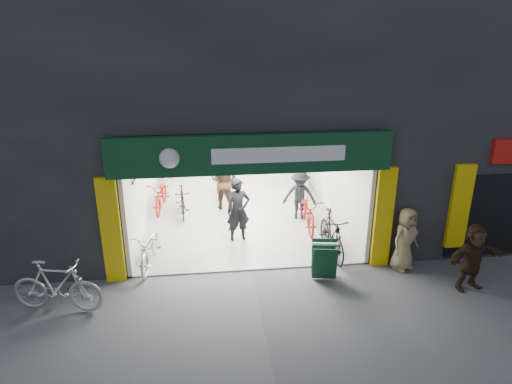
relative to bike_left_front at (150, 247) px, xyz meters
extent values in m
plane|color=#56565B|center=(2.50, -0.60, -0.50)|extent=(60.00, 60.00, 0.00)
cube|color=#232326|center=(3.50, 4.40, 5.25)|extent=(16.00, 10.00, 4.50)
cube|color=#232326|center=(-3.00, 4.40, 1.25)|extent=(5.00, 10.00, 3.50)
cube|color=#232326|center=(8.50, 4.40, 1.25)|extent=(6.00, 10.00, 3.50)
cube|color=#9E9E99|center=(2.50, 3.40, -0.48)|extent=(6.00, 8.00, 0.04)
cube|color=silver|center=(2.50, 7.50, 1.10)|extent=(6.00, 0.20, 3.20)
cube|color=silver|center=(-0.45, 3.40, 1.10)|extent=(0.10, 8.00, 3.20)
cube|color=silver|center=(5.45, 3.40, 1.10)|extent=(0.10, 8.00, 3.20)
cube|color=white|center=(2.50, 3.40, 2.75)|extent=(6.00, 8.00, 0.10)
cube|color=black|center=(2.50, -0.50, 2.85)|extent=(6.00, 0.30, 0.30)
cube|color=#0B3318|center=(2.50, -0.72, 2.55)|extent=(6.40, 0.25, 0.90)
cube|color=white|center=(3.10, -0.86, 2.55)|extent=(3.00, 0.02, 0.35)
cube|color=yellow|center=(-0.75, -0.66, 0.80)|extent=(0.45, 0.12, 2.60)
cube|color=yellow|center=(5.75, -0.66, 0.80)|extent=(0.45, 0.12, 2.60)
cube|color=yellow|center=(7.70, -0.66, 1.00)|extent=(0.50, 0.12, 2.20)
cube|color=black|center=(9.00, -0.62, 0.70)|extent=(3.00, 0.06, 2.20)
cylinder|color=black|center=(-0.32, 2.80, 1.60)|extent=(0.06, 5.00, 0.06)
cube|color=silver|center=(4.30, 5.90, 0.00)|extent=(1.40, 0.60, 1.00)
cube|color=white|center=(2.50, 0.60, 2.68)|extent=(1.30, 0.35, 0.04)
cube|color=white|center=(2.50, 2.40, 2.68)|extent=(1.30, 0.35, 0.04)
cube|color=white|center=(2.50, 4.20, 2.68)|extent=(1.30, 0.35, 0.04)
cube|color=white|center=(2.50, 6.00, 2.68)|extent=(1.30, 0.35, 0.04)
imported|color=silver|center=(0.00, 0.00, 0.00)|extent=(0.84, 1.95, 1.00)
imported|color=black|center=(0.70, 3.05, -0.02)|extent=(0.55, 1.61, 0.95)
imported|color=#9A120E|center=(0.00, 3.65, 0.01)|extent=(0.81, 1.98, 1.02)
imported|color=#ADADB2|center=(0.00, 6.32, 0.00)|extent=(0.55, 1.66, 0.99)
imported|color=black|center=(4.68, 0.00, 0.09)|extent=(0.63, 1.98, 1.18)
imported|color=maroon|center=(4.43, 1.69, 0.03)|extent=(0.79, 2.02, 1.05)
imported|color=#AAABAF|center=(5.00, 4.63, 0.09)|extent=(0.80, 2.03, 1.19)
imported|color=#BCBCC1|center=(-1.75, -1.76, 0.10)|extent=(2.06, 0.96, 1.19)
imported|color=black|center=(2.32, 1.11, 0.42)|extent=(0.74, 0.56, 1.84)
imported|color=#3B261A|center=(2.06, 3.50, 0.46)|extent=(1.15, 1.06, 1.92)
imported|color=black|center=(4.30, 2.32, 0.31)|extent=(1.15, 0.82, 1.61)
imported|color=#967D57|center=(2.04, 4.82, 0.38)|extent=(1.11, 0.76, 1.75)
imported|color=#967F57|center=(6.26, -0.90, 0.31)|extent=(0.94, 0.82, 1.62)
imported|color=#332117|center=(7.41, -1.94, 0.31)|extent=(1.56, 0.77, 1.62)
cube|color=#0D361F|center=(4.16, -1.29, -0.03)|extent=(0.60, 0.31, 0.88)
cube|color=#0D361F|center=(4.23, -0.91, -0.03)|extent=(0.60, 0.31, 0.88)
cube|color=white|center=(4.19, -1.10, 0.40)|extent=(0.61, 0.15, 0.05)
camera|label=1|loc=(1.46, -10.46, 5.32)|focal=32.00mm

